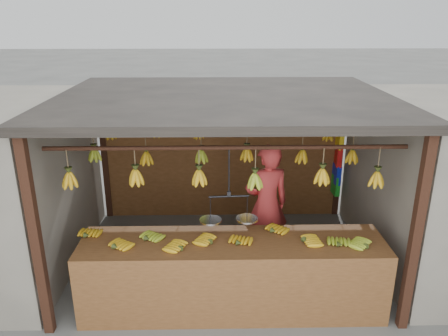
{
  "coord_description": "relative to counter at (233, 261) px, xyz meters",
  "views": [
    {
      "loc": [
        -0.11,
        -5.57,
        3.39
      ],
      "look_at": [
        0.0,
        0.3,
        1.3
      ],
      "focal_mm": 35.0,
      "sensor_mm": 36.0,
      "label": 1
    }
  ],
  "objects": [
    {
      "name": "balance_scale",
      "position": [
        -0.04,
        0.23,
        0.46
      ],
      "size": [
        0.67,
        0.28,
        0.89
      ],
      "color": "black",
      "rests_on": "ground"
    },
    {
      "name": "hanging_bananas",
      "position": [
        -0.08,
        1.23,
        0.91
      ],
      "size": [
        3.62,
        2.23,
        0.39
      ],
      "color": "#C59115",
      "rests_on": "ground"
    },
    {
      "name": "vendor",
      "position": [
        0.52,
        1.19,
        0.16
      ],
      "size": [
        0.73,
        0.57,
        1.75
      ],
      "primitive_type": "imported",
      "rotation": [
        0.0,
        0.0,
        3.4
      ],
      "color": "#BF3333",
      "rests_on": "ground"
    },
    {
      "name": "bag_bundles",
      "position": [
        1.87,
        2.58,
        0.28
      ],
      "size": [
        0.08,
        0.26,
        1.16
      ],
      "color": "yellow",
      "rests_on": "ground"
    },
    {
      "name": "stall",
      "position": [
        -0.07,
        1.56,
        1.26
      ],
      "size": [
        4.3,
        3.3,
        2.4
      ],
      "color": "black",
      "rests_on": "ground"
    },
    {
      "name": "ground",
      "position": [
        -0.07,
        1.23,
        -0.71
      ],
      "size": [
        80.0,
        80.0,
        0.0
      ],
      "primitive_type": "plane",
      "color": "#5B5B57"
    },
    {
      "name": "counter",
      "position": [
        0.0,
        0.0,
        0.0
      ],
      "size": [
        3.58,
        0.81,
        0.96
      ],
      "color": "brown",
      "rests_on": "ground"
    }
  ]
}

